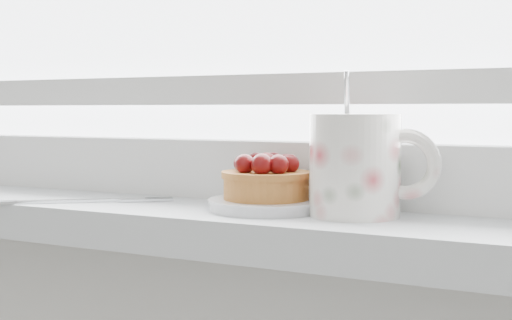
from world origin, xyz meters
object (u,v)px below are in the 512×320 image
Objects in this scene: floral_mug at (358,163)px; raspberry_tart at (266,179)px; saucer at (266,205)px; fork at (86,201)px.

raspberry_tart is at bearing -177.82° from floral_mug.
raspberry_tart is at bearing -51.39° from saucer.
floral_mug reaches higher than raspberry_tart.
floral_mug is at bearing 2.18° from raspberry_tart.
floral_mug is (0.10, 0.00, 0.02)m from raspberry_tart.
saucer is 0.22m from fork.
floral_mug is at bearing 1.96° from saucer.
raspberry_tart reaches higher than fork.
saucer is 0.03m from raspberry_tart.
floral_mug is (0.10, 0.00, 0.05)m from saucer.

